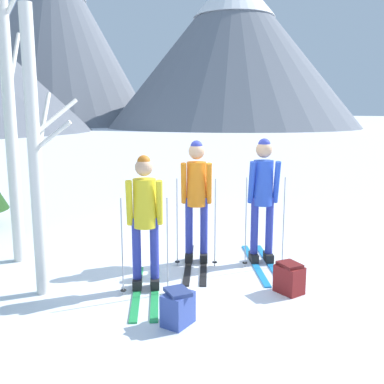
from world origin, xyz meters
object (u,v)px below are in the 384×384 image
at_px(skier_in_yellow, 145,218).
at_px(birch_tree_tall, 36,153).
at_px(backpack_on_snow_front, 289,278).
at_px(backpack_on_snow_beside, 178,308).
at_px(skier_in_blue, 263,193).
at_px(birch_tree_slender, 8,87).
at_px(skier_in_orange, 196,194).

distance_m(skier_in_yellow, birch_tree_tall, 1.48).
distance_m(backpack_on_snow_front, backpack_on_snow_beside, 1.57).
bearing_deg(birch_tree_tall, backpack_on_snow_front, -25.22).
height_order(skier_in_blue, birch_tree_slender, birch_tree_slender).
bearing_deg(birch_tree_tall, backpack_on_snow_beside, -51.55).
relative_size(skier_in_blue, birch_tree_tall, 0.54).
relative_size(skier_in_yellow, birch_tree_tall, 0.50).
xyz_separation_m(skier_in_yellow, backpack_on_snow_front, (1.55, -0.85, -0.73)).
distance_m(skier_in_orange, skier_in_blue, 0.95).
distance_m(skier_in_yellow, birch_tree_slender, 2.79).
relative_size(skier_in_blue, backpack_on_snow_front, 4.80).
bearing_deg(birch_tree_slender, birch_tree_tall, -82.86).
relative_size(skier_in_blue, birch_tree_slender, 0.37).
bearing_deg(backpack_on_snow_beside, skier_in_yellow, 89.52).
height_order(backpack_on_snow_front, backpack_on_snow_beside, same).
relative_size(skier_in_yellow, backpack_on_snow_front, 4.43).
relative_size(skier_in_orange, skier_in_blue, 0.98).
bearing_deg(backpack_on_snow_beside, backpack_on_snow_front, 6.60).
xyz_separation_m(birch_tree_tall, backpack_on_snow_front, (2.72, -1.28, -1.53)).
xyz_separation_m(skier_in_yellow, skier_in_blue, (1.87, 0.24, 0.12)).
height_order(birch_tree_tall, backpack_on_snow_beside, birch_tree_tall).
height_order(birch_tree_slender, backpack_on_snow_beside, birch_tree_slender).
xyz_separation_m(skier_in_orange, birch_tree_slender, (-2.36, 1.16, 1.52)).
xyz_separation_m(birch_tree_tall, backpack_on_snow_beside, (1.16, -1.46, -1.53)).
bearing_deg(skier_in_blue, backpack_on_snow_front, -106.36).
relative_size(skier_in_orange, backpack_on_snow_beside, 4.51).
height_order(birch_tree_tall, birch_tree_slender, birch_tree_slender).
height_order(skier_in_orange, skier_in_blue, skier_in_blue).
bearing_deg(backpack_on_snow_front, skier_in_blue, 73.64).
xyz_separation_m(skier_in_yellow, skier_in_orange, (1.02, 0.67, 0.10)).
distance_m(skier_in_blue, birch_tree_tall, 3.12).
distance_m(birch_tree_tall, backpack_on_snow_front, 3.38).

